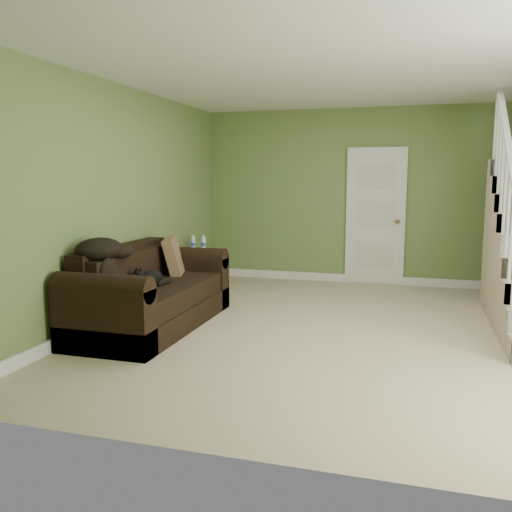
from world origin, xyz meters
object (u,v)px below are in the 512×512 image
Objects in this scene: side_table at (200,270)px; cat at (149,278)px; sofa at (150,296)px; banana at (148,290)px.

cat is (0.29, -2.08, 0.27)m from side_table.
side_table is at bearing 118.00° from cat.
sofa is 4.65× the size of cat.
cat is at bearing 94.68° from banana.
sofa is at bearing -83.53° from side_table.
sofa is 0.48m from banana.
sofa reaches higher than cat.
banana is (0.20, -0.41, 0.16)m from sofa.
sofa is 13.09× the size of banana.
sofa is 1.95m from side_table.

